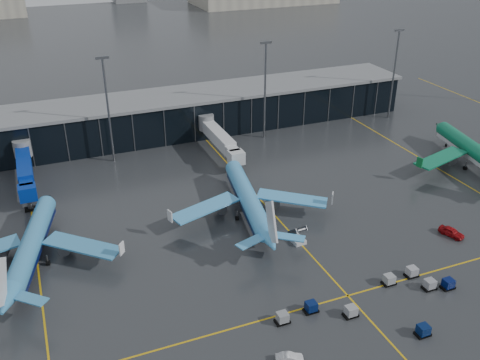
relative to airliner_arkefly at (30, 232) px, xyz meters
name	(u,v)px	position (x,y,z in m)	size (l,w,h in m)	color
ground	(252,258)	(35.26, -13.92, -5.69)	(600.00, 600.00, 0.00)	#282B2D
terminal_pier	(160,116)	(35.26, 48.08, -0.27)	(142.00, 17.00, 10.70)	black
jet_bridges	(25,169)	(0.26, 29.07, -1.14)	(94.00, 27.50, 7.20)	#595B60
flood_masts	(191,96)	(40.26, 36.08, 8.12)	(203.00, 0.50, 25.50)	#595B60
taxi_lines	(277,218)	(45.26, -3.31, -5.68)	(220.00, 120.00, 0.02)	gold
airliner_arkefly	(30,232)	(0.00, 0.00, 0.00)	(32.53, 37.05, 11.38)	#3B8CC1
airliner_klm_near	(248,188)	(40.49, 0.60, 0.11)	(33.16, 37.77, 11.61)	#45A4E5
airliner_aer_lingus	(476,142)	(98.67, 1.31, 0.34)	(34.48, 39.27, 12.07)	#0D734D
baggage_carts	(382,298)	(49.36, -32.13, -4.93)	(30.46, 13.42, 1.70)	black
mobile_airstair	(297,238)	(44.98, -12.09, -4.92)	(2.47, 3.38, 3.45)	silver
service_van_red	(451,232)	(72.64, -21.24, -4.88)	(1.92, 4.77, 1.63)	#9E0C10
service_van_white	(290,358)	(30.45, -37.71, -5.07)	(1.31, 3.77, 1.24)	silver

